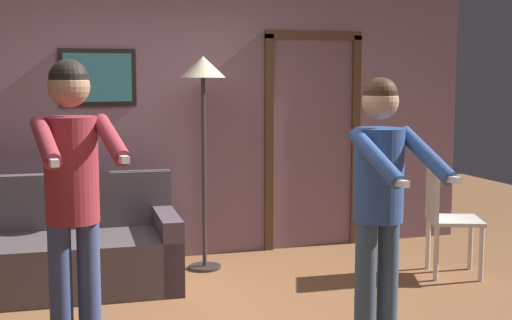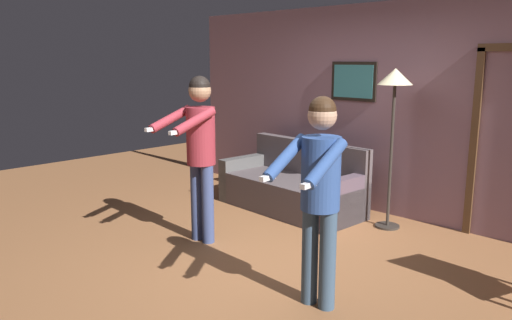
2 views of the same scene
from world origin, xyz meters
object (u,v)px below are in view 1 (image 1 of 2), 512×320
at_px(person_standing_left, 73,182).
at_px(person_standing_right, 380,188).
at_px(couch, 54,255).
at_px(torchiere_lamp, 203,87).
at_px(dining_chair_distant, 444,213).

distance_m(person_standing_left, person_standing_right, 1.79).
bearing_deg(person_standing_right, couch, 134.09).
bearing_deg(torchiere_lamp, person_standing_left, -123.90).
bearing_deg(dining_chair_distant, person_standing_right, -135.35).
distance_m(torchiere_lamp, person_standing_right, 2.24).
bearing_deg(dining_chair_distant, couch, 169.27).
distance_m(couch, person_standing_right, 2.70).
xyz_separation_m(person_standing_right, dining_chair_distant, (1.30, 1.28, -0.47)).
distance_m(couch, torchiere_lamp, 1.81).
height_order(person_standing_left, dining_chair_distant, person_standing_left).
relative_size(torchiere_lamp, person_standing_right, 1.10).
xyz_separation_m(person_standing_left, person_standing_right, (1.76, -0.30, -0.08)).
bearing_deg(couch, torchiere_lamp, 10.07).
height_order(couch, person_standing_right, person_standing_right).
bearing_deg(couch, person_standing_right, -45.91).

